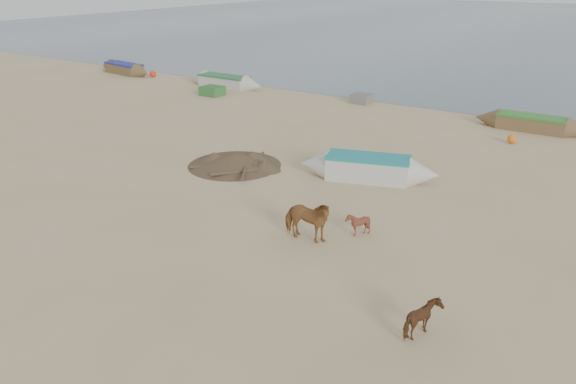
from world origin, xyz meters
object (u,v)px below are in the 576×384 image
object	(u,v)px
cow_adult	(307,220)
calf_front	(358,224)
calf_right	(424,320)
near_canoe	(368,168)

from	to	relation	value
cow_adult	calf_front	bearing A→B (deg)	-48.63
calf_front	calf_right	bearing A→B (deg)	28.81
near_canoe	calf_front	bearing A→B (deg)	-85.15
cow_adult	calf_right	distance (m)	5.53
near_canoe	calf_right	bearing A→B (deg)	-74.66
calf_right	near_canoe	xyz separation A→B (m)	(-5.63, 8.67, 0.05)
calf_front	near_canoe	bearing A→B (deg)	-171.71
cow_adult	near_canoe	size ratio (longest dim) A/B	0.30
calf_front	calf_right	world-z (taller)	calf_right
calf_front	near_canoe	size ratio (longest dim) A/B	0.14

